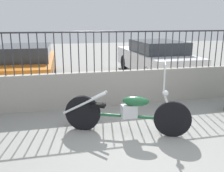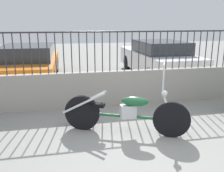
% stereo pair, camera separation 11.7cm
% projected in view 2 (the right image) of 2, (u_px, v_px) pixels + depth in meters
% --- Properties ---
extents(ground_plane, '(40.00, 40.00, 0.00)m').
position_uv_depth(ground_plane, '(142.00, 149.00, 4.12)').
color(ground_plane, gray).
extents(low_wall, '(9.79, 0.18, 0.86)m').
position_uv_depth(low_wall, '(113.00, 88.00, 6.20)').
color(low_wall, '#9E998E').
rests_on(low_wall, ground_plane).
extents(fence_railing, '(9.79, 0.04, 0.96)m').
position_uv_depth(fence_railing, '(114.00, 46.00, 5.93)').
color(fence_railing, '#2D2D33').
rests_on(fence_railing, low_wall).
extents(motorcycle_green, '(2.23, 1.07, 1.37)m').
position_uv_depth(motorcycle_green, '(119.00, 112.00, 4.63)').
color(motorcycle_green, black).
rests_on(motorcycle_green, ground_plane).
extents(car_orange, '(1.95, 4.48, 1.26)m').
position_uv_depth(car_orange, '(29.00, 63.00, 8.56)').
color(car_orange, black).
rests_on(car_orange, ground_plane).
extents(car_white, '(1.75, 4.48, 1.35)m').
position_uv_depth(car_white, '(158.00, 58.00, 9.28)').
color(car_white, black).
rests_on(car_white, ground_plane).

